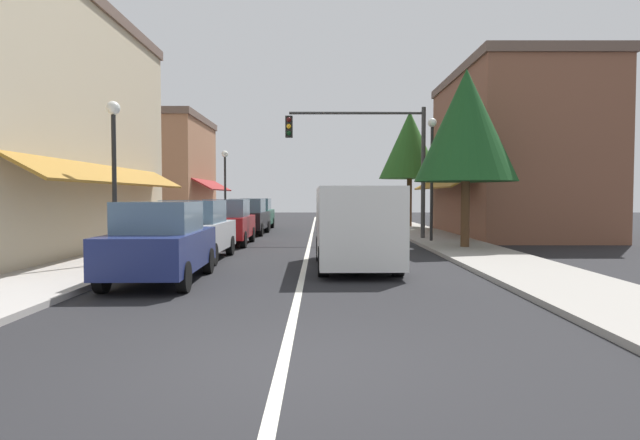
% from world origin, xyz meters
% --- Properties ---
extents(ground_plane, '(80.00, 80.00, 0.00)m').
position_xyz_m(ground_plane, '(0.00, 18.00, 0.00)').
color(ground_plane, black).
extents(sidewalk_left, '(2.60, 56.00, 0.12)m').
position_xyz_m(sidewalk_left, '(-5.50, 18.00, 0.06)').
color(sidewalk_left, '#A39E99').
rests_on(sidewalk_left, ground).
extents(sidewalk_right, '(2.60, 56.00, 0.12)m').
position_xyz_m(sidewalk_right, '(5.50, 18.00, 0.06)').
color(sidewalk_right, gray).
rests_on(sidewalk_right, ground).
extents(lane_center_stripe, '(0.14, 52.00, 0.01)m').
position_xyz_m(lane_center_stripe, '(0.00, 18.00, 0.00)').
color(lane_center_stripe, silver).
rests_on(lane_center_stripe, ground).
extents(storefront_left_block, '(6.99, 14.20, 8.43)m').
position_xyz_m(storefront_left_block, '(-9.64, 12.00, 4.22)').
color(storefront_left_block, '#BCAD8E').
rests_on(storefront_left_block, ground).
extents(storefront_right_block, '(6.94, 10.20, 7.77)m').
position_xyz_m(storefront_right_block, '(9.61, 20.00, 3.89)').
color(storefront_right_block, brown).
rests_on(storefront_right_block, ground).
extents(storefront_far_left, '(5.49, 8.20, 6.79)m').
position_xyz_m(storefront_far_left, '(-8.88, 28.00, 3.40)').
color(storefront_far_left, '#9E6B4C').
rests_on(storefront_far_left, ground).
extents(parked_car_nearest_left, '(1.87, 4.15, 1.77)m').
position_xyz_m(parked_car_nearest_left, '(-3.07, 5.92, 0.88)').
color(parked_car_nearest_left, navy).
rests_on(parked_car_nearest_left, ground).
extents(parked_car_second_left, '(1.82, 4.12, 1.77)m').
position_xyz_m(parked_car_second_left, '(-3.27, 10.10, 0.88)').
color(parked_car_second_left, '#B7BABF').
rests_on(parked_car_second_left, ground).
extents(parked_car_third_left, '(1.81, 4.12, 1.77)m').
position_xyz_m(parked_car_third_left, '(-3.18, 15.22, 0.88)').
color(parked_car_third_left, maroon).
rests_on(parked_car_third_left, ground).
extents(parked_car_far_left, '(1.85, 4.13, 1.77)m').
position_xyz_m(parked_car_far_left, '(-3.14, 21.04, 0.88)').
color(parked_car_far_left, black).
rests_on(parked_car_far_left, ground).
extents(parked_car_distant_left, '(1.80, 4.11, 1.77)m').
position_xyz_m(parked_car_distant_left, '(-3.21, 25.20, 0.88)').
color(parked_car_distant_left, '#0F4C33').
rests_on(parked_car_distant_left, ground).
extents(van_in_lane, '(2.08, 5.22, 2.12)m').
position_xyz_m(van_in_lane, '(1.34, 8.39, 1.15)').
color(van_in_lane, silver).
rests_on(van_in_lane, ground).
extents(traffic_signal_mast_arm, '(5.92, 0.50, 5.65)m').
position_xyz_m(traffic_signal_mast_arm, '(2.72, 17.20, 3.92)').
color(traffic_signal_mast_arm, '#333333').
rests_on(traffic_signal_mast_arm, ground).
extents(street_lamp_left_near, '(0.36, 0.36, 4.38)m').
position_xyz_m(street_lamp_left_near, '(-5.01, 8.44, 2.99)').
color(street_lamp_left_near, black).
rests_on(street_lamp_left_near, ground).
extents(street_lamp_right_mid, '(0.36, 0.36, 4.99)m').
position_xyz_m(street_lamp_right_mid, '(4.87, 15.80, 3.34)').
color(street_lamp_right_mid, black).
rests_on(street_lamp_right_mid, ground).
extents(street_lamp_left_far, '(0.36, 0.36, 4.43)m').
position_xyz_m(street_lamp_left_far, '(-4.87, 24.52, 3.02)').
color(street_lamp_left_far, black).
rests_on(street_lamp_left_far, ground).
extents(tree_right_near, '(3.55, 3.55, 6.31)m').
position_xyz_m(tree_right_near, '(5.50, 13.13, 4.34)').
color(tree_right_near, '#4C331E').
rests_on(tree_right_near, ground).
extents(tree_right_far, '(3.60, 3.60, 6.90)m').
position_xyz_m(tree_right_far, '(5.70, 26.33, 4.90)').
color(tree_right_far, '#4C331E').
rests_on(tree_right_far, ground).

